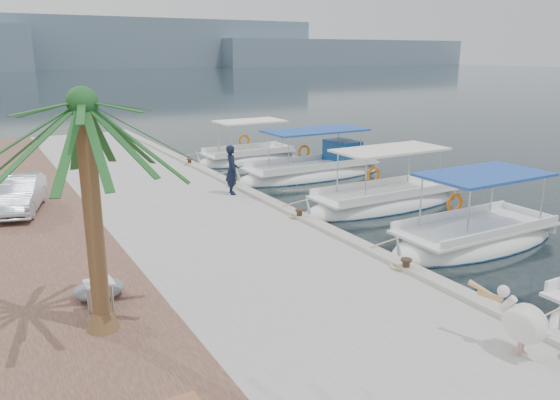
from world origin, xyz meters
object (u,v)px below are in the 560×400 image
object	(u,v)px
pelican	(522,322)
date_palm	(82,105)
fishing_caique_d	(313,173)
fishing_caique_e	(248,160)
parked_car	(19,194)
fisherman	(232,170)
fishing_caique_b	(474,241)
fishing_caique_c	(384,203)

from	to	relation	value
pelican	date_palm	world-z (taller)	date_palm
fishing_caique_d	date_palm	bearing A→B (deg)	-137.36
fishing_caique_e	parked_car	world-z (taller)	fishing_caique_e
fisherman	pelican	bearing A→B (deg)	-170.09
fishing_caique_b	fisherman	world-z (taller)	fisherman
fishing_caique_d	pelican	bearing A→B (deg)	-110.39
fishing_caique_b	pelican	size ratio (longest dim) A/B	4.16
date_palm	pelican	bearing A→B (deg)	-36.22
fishing_caique_e	fisherman	world-z (taller)	fisherman
fishing_caique_e	fishing_caique_b	bearing A→B (deg)	-89.06
fishing_caique_e	fisherman	xyz separation A→B (m)	(-4.40, -7.54, 1.31)
pelican	fishing_caique_d	bearing A→B (deg)	69.61
fishing_caique_d	date_palm	world-z (taller)	date_palm
fishing_caique_d	fisherman	bearing A→B (deg)	-152.69
fishing_caique_b	parked_car	bearing A→B (deg)	143.02
fishing_caique_b	pelican	xyz separation A→B (m)	(-4.98, -5.33, 0.99)
fishing_caique_d	fisherman	size ratio (longest dim) A/B	4.26
fishing_caique_c	parked_car	size ratio (longest dim) A/B	1.97
fishing_caique_e	parked_car	size ratio (longest dim) A/B	1.62
fishing_caique_e	pelican	distance (m)	21.02
fishing_caique_c	pelican	world-z (taller)	fishing_caique_c
pelican	fisherman	size ratio (longest dim) A/B	0.82
fishing_caique_e	parked_car	xyz separation A→B (m)	(-11.64, -6.16, 0.98)
date_palm	parked_car	xyz separation A→B (m)	(-0.64, 9.69, -3.73)
fisherman	fishing_caique_c	bearing A→B (deg)	-108.48
fishing_caique_c	parked_car	bearing A→B (deg)	160.87
fisherman	date_palm	size ratio (longest dim) A/B	0.35
fishing_caique_b	pelican	world-z (taller)	fishing_caique_b
fisherman	date_palm	xyz separation A→B (m)	(-6.60, -8.32, 3.39)
fishing_caique_c	fishing_caique_d	world-z (taller)	same
fishing_caique_d	pelican	size ratio (longest dim) A/B	5.18
fishing_caique_c	date_palm	world-z (taller)	date_palm
fishing_caique_d	date_palm	size ratio (longest dim) A/B	1.51
fishing_caique_e	parked_car	distance (m)	13.21
pelican	parked_car	distance (m)	15.87
fishing_caique_b	parked_car	distance (m)	14.92
fishing_caique_c	fishing_caique_e	distance (m)	10.44
fishing_caique_c	pelican	xyz separation A→B (m)	(-5.36, -10.03, 0.99)
fishing_caique_b	fishing_caique_c	xyz separation A→B (m)	(0.38, 4.70, -0.00)
fishing_caique_b	fishing_caique_c	bearing A→B (deg)	85.33
fishing_caique_e	date_palm	bearing A→B (deg)	-124.76
fishing_caique_d	fishing_caique_e	bearing A→B (deg)	103.61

